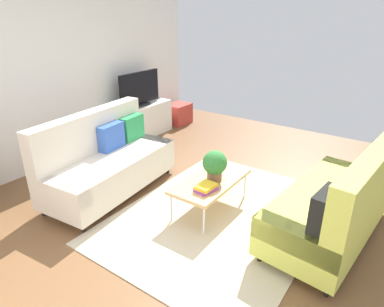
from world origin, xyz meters
name	(u,v)px	position (x,y,z in m)	size (l,w,h in m)	color
ground_plane	(200,211)	(0.00, 0.00, 0.00)	(7.68, 7.68, 0.00)	brown
wall_far	(49,73)	(0.00, 2.80, 1.45)	(6.40, 0.12, 2.90)	white
area_rug	(221,215)	(0.07, -0.27, 0.01)	(2.90, 2.20, 0.01)	beige
couch_beige	(107,161)	(-0.27, 1.35, 0.45)	(1.97, 1.01, 1.10)	beige
couch_green	(337,204)	(0.40, -1.49, 0.44)	(1.97, 1.03, 1.10)	#C1CC51
coffee_table	(211,182)	(0.12, -0.07, 0.39)	(1.10, 0.56, 0.42)	tan
tv_console	(141,121)	(1.59, 2.46, 0.32)	(1.40, 0.44, 0.64)	silver
tv	(140,89)	(1.59, 2.44, 0.95)	(1.00, 0.20, 0.64)	black
storage_trunk	(179,114)	(2.69, 2.36, 0.22)	(0.52, 0.40, 0.44)	#B2382D
potted_plant	(215,164)	(0.14, -0.12, 0.63)	(0.30, 0.30, 0.39)	brown
table_book_0	(206,189)	(-0.13, -0.17, 0.44)	(0.24, 0.18, 0.04)	purple
table_book_1	(206,186)	(-0.13, -0.17, 0.47)	(0.24, 0.18, 0.04)	gold
vase_0	(115,107)	(1.01, 2.51, 0.74)	(0.11, 0.11, 0.20)	#33B29E
bottle_0	(126,104)	(1.18, 2.42, 0.76)	(0.05, 0.05, 0.24)	gold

